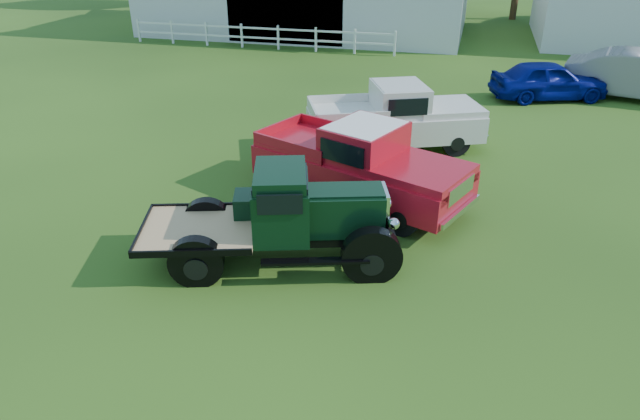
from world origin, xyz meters
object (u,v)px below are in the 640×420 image
(white_pickup, at_px, (395,118))
(misc_car_blue, at_px, (549,80))
(red_pickup, at_px, (360,162))
(vintage_flatbed, at_px, (277,216))

(white_pickup, distance_m, misc_car_blue, 8.18)
(misc_car_blue, bearing_deg, white_pickup, 124.10)
(red_pickup, distance_m, misc_car_blue, 11.46)
(red_pickup, xyz_separation_m, white_pickup, (0.31, 3.64, -0.03))
(vintage_flatbed, relative_size, red_pickup, 0.93)
(vintage_flatbed, distance_m, white_pickup, 6.88)
(vintage_flatbed, bearing_deg, white_pickup, 61.25)
(white_pickup, relative_size, misc_car_blue, 1.23)
(vintage_flatbed, distance_m, red_pickup, 3.28)
(vintage_flatbed, bearing_deg, misc_car_blue, 47.63)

